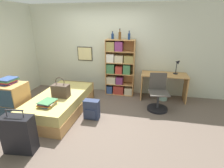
{
  "coord_description": "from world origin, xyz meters",
  "views": [
    {
      "loc": [
        1.31,
        -3.47,
        2.09
      ],
      "look_at": [
        0.52,
        0.2,
        0.75
      ],
      "focal_mm": 28.0,
      "sensor_mm": 36.0,
      "label": 1
    }
  ],
  "objects_px": {
    "bed": "(61,103)",
    "book_stack_on_bed": "(48,103)",
    "desk": "(164,82)",
    "desk_lamp": "(178,64)",
    "backpack": "(92,110)",
    "bookcase": "(119,69)",
    "waste_bin": "(163,95)",
    "bottle_brown": "(120,35)",
    "desk_chair": "(158,99)",
    "handbag": "(61,91)",
    "bottle_clear": "(129,36)",
    "suitcase": "(19,134)",
    "dresser": "(11,102)",
    "bottle_green": "(113,36)",
    "magazine_pile_on_dresser": "(8,81)"
  },
  "relations": [
    {
      "from": "handbag",
      "to": "book_stack_on_bed",
      "type": "bearing_deg",
      "value": -97.49
    },
    {
      "from": "suitcase",
      "to": "magazine_pile_on_dresser",
      "type": "xyz_separation_m",
      "value": [
        -0.93,
        0.96,
        0.56
      ]
    },
    {
      "from": "desk",
      "to": "desk_chair",
      "type": "bearing_deg",
      "value": -103.4
    },
    {
      "from": "handbag",
      "to": "dresser",
      "type": "distance_m",
      "value": 1.12
    },
    {
      "from": "dresser",
      "to": "bottle_green",
      "type": "bearing_deg",
      "value": 46.57
    },
    {
      "from": "dresser",
      "to": "backpack",
      "type": "bearing_deg",
      "value": 12.12
    },
    {
      "from": "bottle_clear",
      "to": "dresser",
      "type": "bearing_deg",
      "value": -140.39
    },
    {
      "from": "backpack",
      "to": "bookcase",
      "type": "bearing_deg",
      "value": 78.15
    },
    {
      "from": "handbag",
      "to": "bottle_brown",
      "type": "bearing_deg",
      "value": 54.55
    },
    {
      "from": "bookcase",
      "to": "bottle_brown",
      "type": "bearing_deg",
      "value": -48.73
    },
    {
      "from": "bed",
      "to": "bottle_green",
      "type": "xyz_separation_m",
      "value": [
        0.96,
        1.47,
        1.48
      ]
    },
    {
      "from": "book_stack_on_bed",
      "to": "waste_bin",
      "type": "xyz_separation_m",
      "value": [
        2.43,
        1.85,
        -0.39
      ]
    },
    {
      "from": "bed",
      "to": "desk",
      "type": "xyz_separation_m",
      "value": [
        2.45,
        1.31,
        0.29
      ]
    },
    {
      "from": "suitcase",
      "to": "bottle_clear",
      "type": "xyz_separation_m",
      "value": [
        1.44,
        2.85,
        1.39
      ]
    },
    {
      "from": "backpack",
      "to": "book_stack_on_bed",
      "type": "bearing_deg",
      "value": -150.18
    },
    {
      "from": "dresser",
      "to": "bookcase",
      "type": "relative_size",
      "value": 0.51
    },
    {
      "from": "bottle_clear",
      "to": "desk",
      "type": "height_order",
      "value": "bottle_clear"
    },
    {
      "from": "dresser",
      "to": "waste_bin",
      "type": "xyz_separation_m",
      "value": [
        3.4,
        1.77,
        -0.28
      ]
    },
    {
      "from": "bed",
      "to": "desk_lamp",
      "type": "distance_m",
      "value": 3.21
    },
    {
      "from": "backpack",
      "to": "bottle_brown",
      "type": "bearing_deg",
      "value": 76.96
    },
    {
      "from": "bookcase",
      "to": "desk_lamp",
      "type": "height_order",
      "value": "bookcase"
    },
    {
      "from": "handbag",
      "to": "desk",
      "type": "height_order",
      "value": "handbag"
    },
    {
      "from": "bottle_brown",
      "to": "bed",
      "type": "bearing_deg",
      "value": -130.37
    },
    {
      "from": "desk_chair",
      "to": "waste_bin",
      "type": "bearing_deg",
      "value": 74.01
    },
    {
      "from": "suitcase",
      "to": "bottle_green",
      "type": "relative_size",
      "value": 3.63
    },
    {
      "from": "desk_chair",
      "to": "desk_lamp",
      "type": "bearing_deg",
      "value": 57.22
    },
    {
      "from": "dresser",
      "to": "bottle_clear",
      "type": "distance_m",
      "value": 3.33
    },
    {
      "from": "bed",
      "to": "bookcase",
      "type": "bearing_deg",
      "value": 50.9
    },
    {
      "from": "bookcase",
      "to": "magazine_pile_on_dresser",
      "type": "bearing_deg",
      "value": -137.94
    },
    {
      "from": "magazine_pile_on_dresser",
      "to": "bookcase",
      "type": "height_order",
      "value": "bookcase"
    },
    {
      "from": "handbag",
      "to": "suitcase",
      "type": "bearing_deg",
      "value": -94.78
    },
    {
      "from": "bottle_clear",
      "to": "desk",
      "type": "xyz_separation_m",
      "value": [
        1.02,
        -0.12,
        -1.2
      ]
    },
    {
      "from": "bottle_brown",
      "to": "desk",
      "type": "relative_size",
      "value": 0.24
    },
    {
      "from": "book_stack_on_bed",
      "to": "suitcase",
      "type": "height_order",
      "value": "suitcase"
    },
    {
      "from": "bookcase",
      "to": "backpack",
      "type": "relative_size",
      "value": 3.64
    },
    {
      "from": "backpack",
      "to": "suitcase",
      "type": "bearing_deg",
      "value": -123.17
    },
    {
      "from": "bottle_clear",
      "to": "handbag",
      "type": "bearing_deg",
      "value": -130.54
    },
    {
      "from": "bed",
      "to": "desk_chair",
      "type": "bearing_deg",
      "value": 15.58
    },
    {
      "from": "handbag",
      "to": "desk_chair",
      "type": "distance_m",
      "value": 2.35
    },
    {
      "from": "suitcase",
      "to": "desk",
      "type": "distance_m",
      "value": 3.68
    },
    {
      "from": "suitcase",
      "to": "bottle_brown",
      "type": "xyz_separation_m",
      "value": [
        1.19,
        2.81,
        1.41
      ]
    },
    {
      "from": "desk_chair",
      "to": "waste_bin",
      "type": "distance_m",
      "value": 0.65
    },
    {
      "from": "bottle_clear",
      "to": "backpack",
      "type": "relative_size",
      "value": 0.53
    },
    {
      "from": "bookcase",
      "to": "waste_bin",
      "type": "height_order",
      "value": "bookcase"
    },
    {
      "from": "desk",
      "to": "desk_lamp",
      "type": "height_order",
      "value": "desk_lamp"
    },
    {
      "from": "waste_bin",
      "to": "desk",
      "type": "bearing_deg",
      "value": 106.02
    },
    {
      "from": "desk_chair",
      "to": "waste_bin",
      "type": "height_order",
      "value": "desk_chair"
    },
    {
      "from": "bottle_brown",
      "to": "desk",
      "type": "bearing_deg",
      "value": -3.75
    },
    {
      "from": "bookcase",
      "to": "backpack",
      "type": "height_order",
      "value": "bookcase"
    },
    {
      "from": "bed",
      "to": "book_stack_on_bed",
      "type": "xyz_separation_m",
      "value": [
        0.04,
        -0.6,
        0.29
      ]
    }
  ]
}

